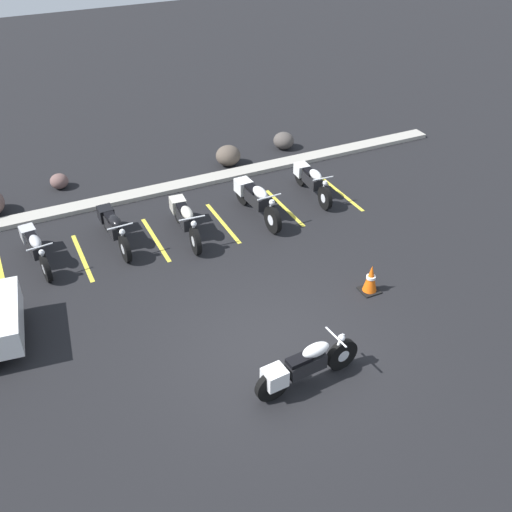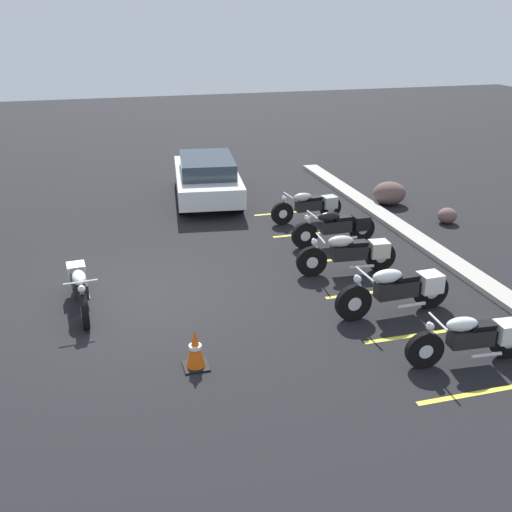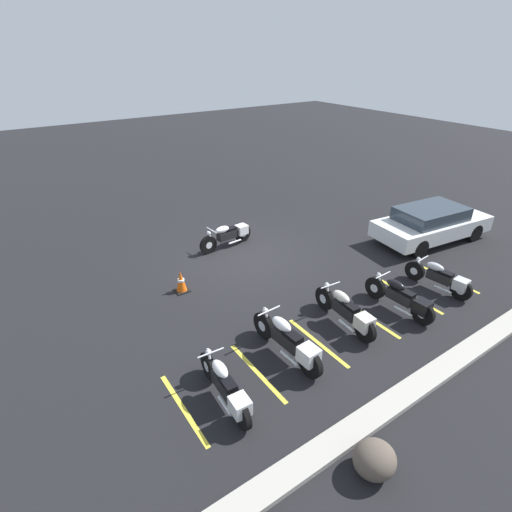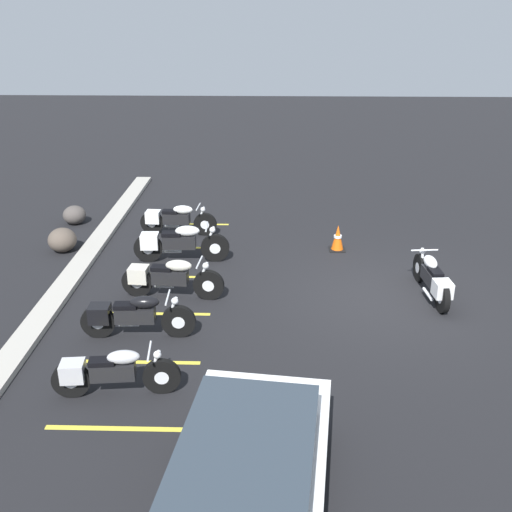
% 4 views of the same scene
% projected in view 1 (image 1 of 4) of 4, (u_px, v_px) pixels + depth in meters
% --- Properties ---
extents(ground, '(60.00, 60.00, 0.00)m').
position_uv_depth(ground, '(273.00, 349.00, 11.37)').
color(ground, black).
extents(motorcycle_white_featured, '(2.11, 0.59, 0.83)m').
position_uv_depth(motorcycle_white_featured, '(303.00, 366.00, 10.38)').
color(motorcycle_white_featured, black).
rests_on(motorcycle_white_featured, ground).
extents(parked_bike_0, '(0.59, 2.03, 0.80)m').
position_uv_depth(parked_bike_0, '(35.00, 246.00, 13.51)').
color(parked_bike_0, black).
rests_on(parked_bike_0, ground).
extents(parked_bike_1, '(0.60, 2.14, 0.84)m').
position_uv_depth(parked_bike_1, '(113.00, 226.00, 14.17)').
color(parked_bike_1, black).
rests_on(parked_bike_1, ground).
extents(parked_bike_2, '(0.62, 2.20, 0.86)m').
position_uv_depth(parked_bike_2, '(185.00, 218.00, 14.47)').
color(parked_bike_2, black).
rests_on(parked_bike_2, ground).
extents(parked_bike_3, '(0.65, 2.30, 0.91)m').
position_uv_depth(parked_bike_3, '(255.00, 198.00, 15.21)').
color(parked_bike_3, black).
rests_on(parked_bike_3, ground).
extents(parked_bike_4, '(0.58, 2.08, 0.82)m').
position_uv_depth(parked_bike_4, '(311.00, 180.00, 16.15)').
color(parked_bike_4, black).
rests_on(parked_bike_4, ground).
extents(concrete_curb, '(18.00, 0.50, 0.12)m').
position_uv_depth(concrete_curb, '(159.00, 190.00, 16.46)').
color(concrete_curb, '#A8A399').
rests_on(concrete_curb, ground).
extents(landscape_rock_0, '(0.63, 0.63, 0.41)m').
position_uv_depth(landscape_rock_0, '(59.00, 181.00, 16.58)').
color(landscape_rock_0, brown).
rests_on(landscape_rock_0, ground).
extents(landscape_rock_1, '(0.75, 0.71, 0.61)m').
position_uv_depth(landscape_rock_1, '(228.00, 156.00, 17.72)').
color(landscape_rock_1, brown).
rests_on(landscape_rock_1, ground).
extents(landscape_rock_3, '(0.89, 0.89, 0.53)m').
position_uv_depth(landscape_rock_3, '(284.00, 141.00, 18.70)').
color(landscape_rock_3, '#4B4441').
rests_on(landscape_rock_3, ground).
extents(traffic_cone, '(0.40, 0.40, 0.66)m').
position_uv_depth(traffic_cone, '(371.00, 279.00, 12.67)').
color(traffic_cone, black).
rests_on(traffic_cone, ground).
extents(stall_line_0, '(0.10, 2.10, 0.00)m').
position_uv_depth(stall_line_0, '(2.00, 277.00, 13.25)').
color(stall_line_0, gold).
rests_on(stall_line_0, ground).
extents(stall_line_1, '(0.10, 2.10, 0.00)m').
position_uv_depth(stall_line_1, '(82.00, 257.00, 13.88)').
color(stall_line_1, gold).
rests_on(stall_line_1, ground).
extents(stall_line_2, '(0.10, 2.10, 0.00)m').
position_uv_depth(stall_line_2, '(156.00, 239.00, 14.52)').
color(stall_line_2, gold).
rests_on(stall_line_2, ground).
extents(stall_line_3, '(0.10, 2.10, 0.00)m').
position_uv_depth(stall_line_3, '(223.00, 223.00, 15.15)').
color(stall_line_3, gold).
rests_on(stall_line_3, ground).
extents(stall_line_4, '(0.10, 2.10, 0.00)m').
position_uv_depth(stall_line_4, '(284.00, 208.00, 15.78)').
color(stall_line_4, gold).
rests_on(stall_line_4, ground).
extents(stall_line_5, '(0.10, 2.10, 0.00)m').
position_uv_depth(stall_line_5, '(341.00, 194.00, 16.42)').
color(stall_line_5, gold).
rests_on(stall_line_5, ground).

